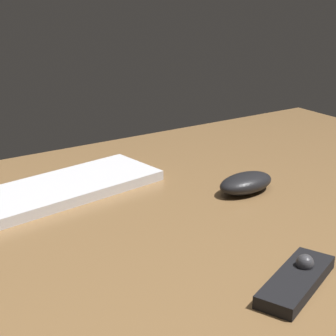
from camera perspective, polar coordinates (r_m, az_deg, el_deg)
The scene contains 4 objects.
desk at distance 96.75cm, azimuth 1.83°, elevation -4.41°, with size 140.00×84.00×2.00cm, color olive.
keyboard at distance 101.09cm, azimuth -12.85°, elevation -2.65°, with size 45.20×14.07×1.87cm, color white.
computer_mouse at distance 102.47cm, azimuth 7.98°, elevation -1.52°, with size 11.52×6.32×3.54cm, color black.
media_remote at distance 74.51cm, azimuth 13.07°, elevation -11.04°, with size 15.92×10.63×3.33cm.
Camera 1 is at (-50.83, -72.38, 40.22)cm, focal length 59.53 mm.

